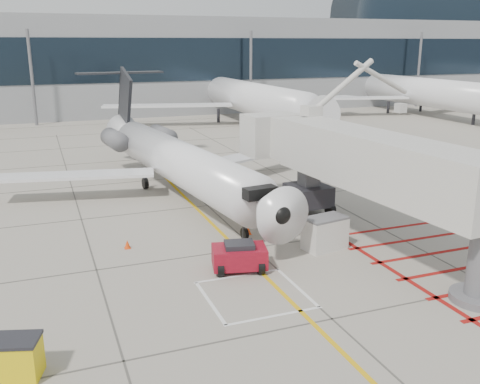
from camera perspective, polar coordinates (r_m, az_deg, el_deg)
name	(u,v)px	position (r m, az deg, el deg)	size (l,w,h in m)	color
ground_plane	(287,278)	(24.68, 5.03, -9.13)	(260.00, 260.00, 0.00)	gray
regional_jet	(191,144)	(34.46, -5.23, 5.10)	(24.55, 30.95, 8.11)	white
jet_bridge	(377,174)	(27.83, 14.42, 1.88)	(9.32, 19.67, 7.87)	beige
pushback_tug	(239,256)	(25.12, -0.08, -6.79)	(2.50, 1.56, 1.46)	maroon
spill_bin	(14,358)	(19.09, -22.97, -15.99)	(1.60, 1.06, 1.38)	yellow
baggage_cart	(268,213)	(31.99, 3.00, -2.22)	(1.63, 1.03, 1.03)	#5B5B60
ground_power_unit	(325,233)	(27.95, 9.05, -4.34)	(2.17, 1.26, 1.72)	silver
cone_nose	(127,244)	(28.47, -11.93, -5.47)	(0.33, 0.33, 0.45)	red
cone_side	(248,230)	(29.87, 0.88, -4.09)	(0.33, 0.33, 0.46)	#FF490D
terminal_building	(159,64)	(92.33, -8.62, 13.40)	(180.00, 28.00, 14.00)	gray
terminal_glass_band	(181,60)	(78.65, -6.36, 13.84)	(180.00, 0.10, 6.00)	black
terminal_dome	(451,24)	(120.51, 21.62, 16.33)	(40.00, 28.00, 28.00)	black
bg_aircraft_c	(245,76)	(71.12, 0.55, 12.23)	(36.61, 40.68, 12.20)	silver
bg_aircraft_d	(416,73)	(84.88, 18.29, 11.98)	(36.32, 40.36, 12.11)	silver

